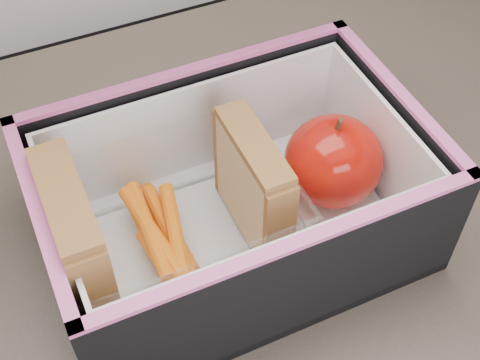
% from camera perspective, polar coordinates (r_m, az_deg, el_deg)
% --- Properties ---
extents(kitchen_table, '(1.20, 0.80, 0.75)m').
position_cam_1_polar(kitchen_table, '(0.69, 2.94, -4.89)').
color(kitchen_table, brown).
rests_on(kitchen_table, ground).
extents(lunch_bag, '(0.30, 0.28, 0.29)m').
position_cam_1_polar(lunch_bag, '(0.53, -0.75, -0.69)').
color(lunch_bag, black).
rests_on(lunch_bag, kitchen_table).
extents(plastic_tub, '(0.19, 0.13, 0.08)m').
position_cam_1_polar(plastic_tub, '(0.53, -5.92, -3.97)').
color(plastic_tub, white).
rests_on(plastic_tub, lunch_bag).
extents(sandwich_left, '(0.03, 0.10, 0.11)m').
position_cam_1_polar(sandwich_left, '(0.50, -13.67, -5.18)').
color(sandwich_left, '#DEBF88').
rests_on(sandwich_left, plastic_tub).
extents(sandwich_right, '(0.03, 0.09, 0.10)m').
position_cam_1_polar(sandwich_right, '(0.53, 1.12, -0.47)').
color(sandwich_right, '#DEBF88').
rests_on(sandwich_right, plastic_tub).
extents(carrot_sticks, '(0.04, 0.16, 0.03)m').
position_cam_1_polar(carrot_sticks, '(0.54, -6.33, -5.45)').
color(carrot_sticks, orange).
rests_on(carrot_sticks, plastic_tub).
extents(paper_napkin, '(0.08, 0.08, 0.01)m').
position_cam_1_polar(paper_napkin, '(0.59, 7.81, -1.16)').
color(paper_napkin, white).
rests_on(paper_napkin, lunch_bag).
extents(red_apple, '(0.10, 0.10, 0.09)m').
position_cam_1_polar(red_apple, '(0.56, 7.97, 1.61)').
color(red_apple, maroon).
rests_on(red_apple, paper_napkin).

